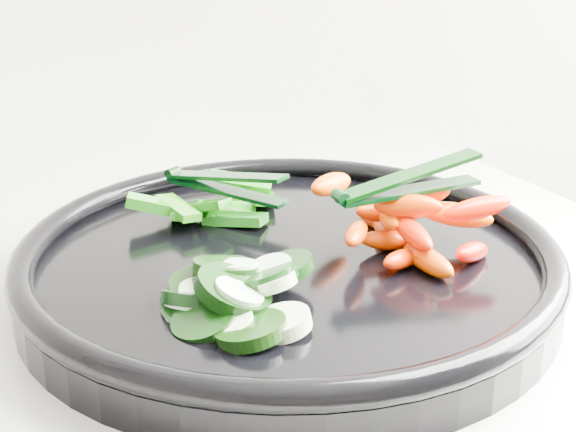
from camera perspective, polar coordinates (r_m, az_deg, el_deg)
name	(u,v)px	position (r m, az deg, el deg)	size (l,w,h in m)	color
veggie_tray	(288,262)	(0.56, 0.00, -3.31)	(0.48, 0.48, 0.04)	black
cucumber_pile	(226,292)	(0.49, -4.40, -5.38)	(0.11, 0.12, 0.04)	black
carrot_pile	(407,220)	(0.57, 8.48, -0.27)	(0.13, 0.14, 0.05)	#EE2D00
pepper_pile	(209,207)	(0.62, -5.61, 0.67)	(0.13, 0.10, 0.03)	#0B740B
tong_carrot	(406,184)	(0.55, 8.37, 2.29)	(0.11, 0.02, 0.02)	black
tong_pepper	(222,183)	(0.63, -4.71, 2.38)	(0.07, 0.11, 0.02)	black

